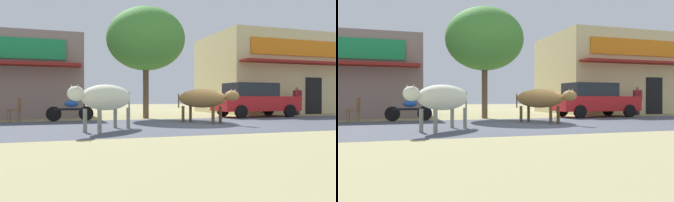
# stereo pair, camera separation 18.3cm
# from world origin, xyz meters

# --- Properties ---
(ground) EXTENTS (80.00, 80.00, 0.00)m
(ground) POSITION_xyz_m (0.00, 0.00, 0.00)
(ground) COLOR tan
(asphalt_road) EXTENTS (72.00, 6.34, 0.00)m
(asphalt_road) POSITION_xyz_m (0.00, 0.00, 0.00)
(asphalt_road) COLOR #464A56
(asphalt_road) RESTS_ON ground
(storefront_left_cafe) EXTENTS (7.97, 6.69, 3.93)m
(storefront_left_cafe) POSITION_xyz_m (-7.71, 7.90, 1.97)
(storefront_left_cafe) COLOR gray
(storefront_left_cafe) RESTS_ON ground
(storefront_right_club) EXTENTS (8.37, 6.69, 4.83)m
(storefront_right_club) POSITION_xyz_m (8.33, 7.90, 2.42)
(storefront_right_club) COLOR #D5C18B
(storefront_right_club) RESTS_ON ground
(roadside_tree) EXTENTS (3.53, 3.53, 4.99)m
(roadside_tree) POSITION_xyz_m (-1.11, 3.93, 3.56)
(roadside_tree) COLOR brown
(roadside_tree) RESTS_ON ground
(parked_hatchback_car) EXTENTS (4.25, 1.95, 1.64)m
(parked_hatchback_car) POSITION_xyz_m (4.24, 3.51, 0.84)
(parked_hatchback_car) COLOR red
(parked_hatchback_car) RESTS_ON ground
(parked_motorcycle) EXTENTS (1.82, 0.28, 1.04)m
(parked_motorcycle) POSITION_xyz_m (-4.38, 3.15, 0.46)
(parked_motorcycle) COLOR black
(parked_motorcycle) RESTS_ON ground
(cow_near_brown) EXTENTS (2.20, 2.42, 1.29)m
(cow_near_brown) POSITION_xyz_m (-3.56, -1.25, 0.92)
(cow_near_brown) COLOR beige
(cow_near_brown) RESTS_ON ground
(cow_far_dark) EXTENTS (1.60, 2.64, 1.24)m
(cow_far_dark) POSITION_xyz_m (0.18, 0.56, 0.89)
(cow_far_dark) COLOR olive
(cow_far_dark) RESTS_ON ground
(pedestrian_by_shop) EXTENTS (0.41, 0.61, 1.55)m
(pedestrian_by_shop) POSITION_xyz_m (7.33, 4.15, 0.90)
(pedestrian_by_shop) COLOR #3F3F47
(pedestrian_by_shop) RESTS_ON ground
(cafe_chair_near_tree) EXTENTS (0.49, 0.49, 0.92)m
(cafe_chair_near_tree) POSITION_xyz_m (-6.41, 3.39, 0.51)
(cafe_chair_near_tree) COLOR brown
(cafe_chair_near_tree) RESTS_ON ground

